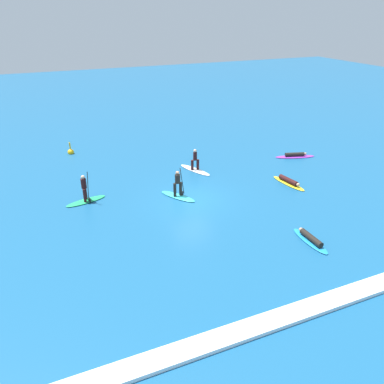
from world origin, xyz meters
TOP-DOWN VIEW (x-y plane):
  - ground_plane at (0.00, 0.00)m, footprint 120.00×120.00m
  - surfer_on_purple_board at (10.73, 3.68)m, footprint 3.31×1.68m
  - surfer_on_green_board at (-6.27, 2.29)m, footprint 2.66×1.27m
  - surfer_on_blue_board at (3.74, -6.95)m, footprint 0.68×2.65m
  - surfer_on_white_board at (2.08, 4.27)m, footprint 1.70×3.01m
  - surfer_on_teal_board at (-0.72, 0.62)m, footprint 1.94×2.57m
  - surfer_on_yellow_board at (7.07, -0.50)m, footprint 1.05×2.96m
  - marker_buoy at (-6.00, 11.73)m, footprint 0.52×0.52m
  - wave_crest at (0.00, -10.99)m, footprint 19.63×0.90m

SIDE VIEW (x-z plane):
  - ground_plane at x=0.00m, z-range 0.00..0.00m
  - wave_crest at x=0.00m, z-range 0.00..0.18m
  - surfer_on_purple_board at x=10.73m, z-range -0.07..0.32m
  - surfer_on_blue_board at x=3.74m, z-range -0.06..0.36m
  - marker_buoy at x=-6.00m, z-range -0.39..0.71m
  - surfer_on_yellow_board at x=7.07m, z-range -0.05..0.38m
  - surfer_on_white_board at x=2.08m, z-range -0.45..1.23m
  - surfer_on_teal_board at x=-0.72m, z-range -0.56..1.48m
  - surfer_on_green_board at x=-6.27m, z-range -0.60..1.56m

